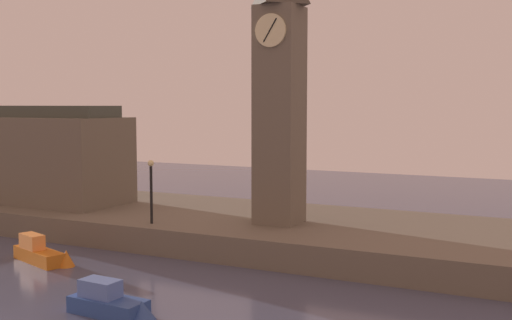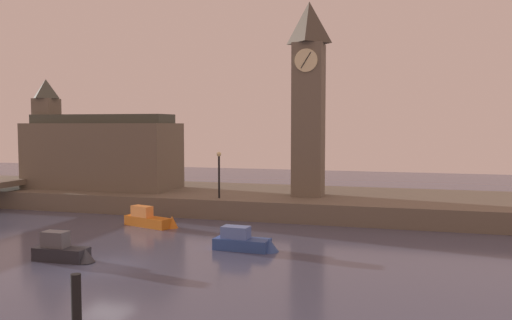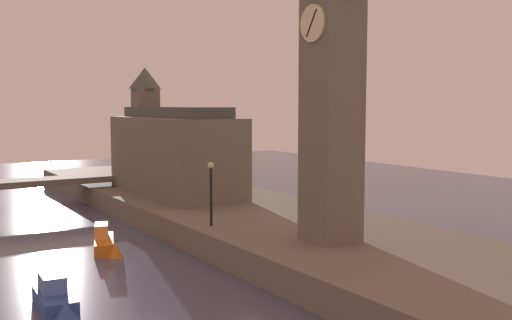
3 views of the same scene
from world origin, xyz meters
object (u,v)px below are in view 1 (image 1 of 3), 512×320
Objects in this scene: boat_patrol_orange at (43,254)px; parliament_hall at (29,153)px; clock_tower at (280,82)px; streetlamp at (151,184)px; boat_tour_blue at (114,304)px.

parliament_hall is at bearing 138.32° from boat_patrol_orange.
clock_tower is 4.27× the size of streetlamp.
boat_patrol_orange is (-9.77, -8.49, -9.06)m from clock_tower.
clock_tower is 20.00m from parliament_hall.
streetlamp reaches higher than boat_tour_blue.
parliament_hall is at bearing 143.65° from boat_tour_blue.
boat_patrol_orange is at bearing -123.05° from streetlamp.
parliament_hall is at bearing 179.69° from clock_tower.
streetlamp reaches higher than boat_patrol_orange.
clock_tower is at bearing 85.10° from boat_tour_blue.
clock_tower reaches higher than boat_tour_blue.
parliament_hall is at bearing 164.86° from streetlamp.
boat_patrol_orange is (-8.63, 4.86, 0.02)m from boat_tour_blue.
boat_tour_blue is 9.90m from boat_patrol_orange.
parliament_hall reaches higher than boat_tour_blue.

